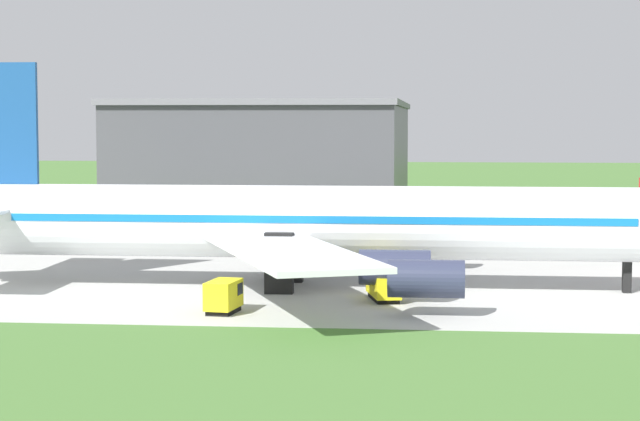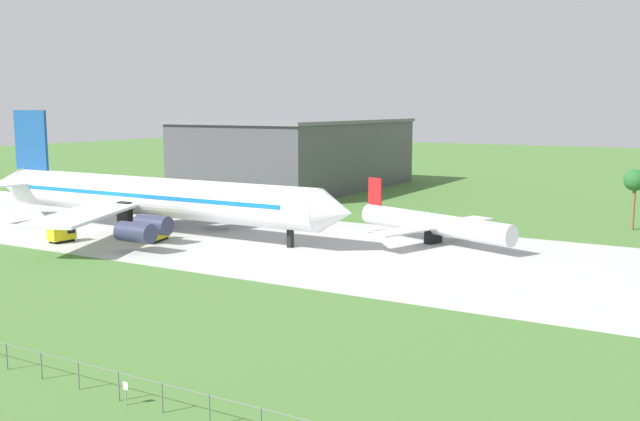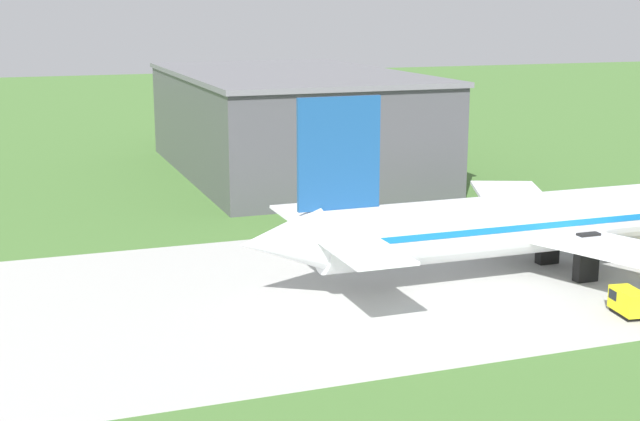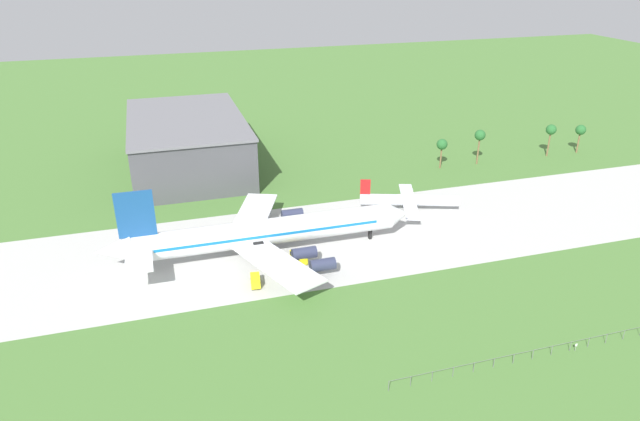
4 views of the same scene
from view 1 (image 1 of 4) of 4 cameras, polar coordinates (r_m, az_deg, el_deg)
name	(u,v)px [view 1 (image 1 of 4)]	position (r m, az deg, el deg)	size (l,w,h in m)	color
jet_airliner	(305,222)	(100.84, -0.73, -0.59)	(75.51, 53.26, 19.77)	white
baggage_tug	(383,286)	(94.86, 3.12, -3.72)	(3.19, 5.76, 2.15)	black
catering_van	(224,296)	(88.60, -4.75, -4.19)	(2.50, 4.08, 2.51)	black
terminal_building	(278,161)	(168.25, -2.08, 2.43)	(36.72, 61.20, 17.24)	#47474C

